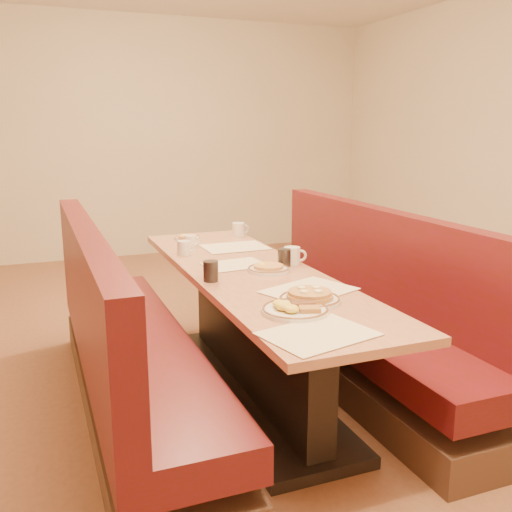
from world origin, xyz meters
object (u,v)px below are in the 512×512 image
object	(u,v)px
coffee_mug_c	(239,229)
coffee_mug_b	(185,248)
pancake_plate	(310,297)
coffee_mug_d	(190,241)
soda_tumbler_mid	(284,258)
soda_tumbler_near	(211,271)
booth_right	(361,320)
coffee_mug_a	(293,255)
eggs_plate	(294,309)
booth_left	(124,354)
diner_table	(252,334)

from	to	relation	value
coffee_mug_c	coffee_mug_b	bearing A→B (deg)	-142.46
pancake_plate	coffee_mug_d	bearing A→B (deg)	97.97
coffee_mug_c	coffee_mug_d	distance (m)	0.51
coffee_mug_c	soda_tumbler_mid	size ratio (longest dim) A/B	1.26
soda_tumbler_near	soda_tumbler_mid	world-z (taller)	soda_tumbler_near
pancake_plate	soda_tumbler_mid	distance (m)	0.69
pancake_plate	soda_tumbler_mid	bearing A→B (deg)	75.66
booth_right	coffee_mug_b	distance (m)	1.20
pancake_plate	coffee_mug_d	xyz separation A→B (m)	(-0.20, 1.39, 0.02)
pancake_plate	coffee_mug_b	distance (m)	1.22
coffee_mug_a	booth_right	bearing A→B (deg)	10.45
eggs_plate	coffee_mug_a	world-z (taller)	coffee_mug_a
booth_left	coffee_mug_c	xyz separation A→B (m)	(1.02, 1.00, 0.44)
booth_left	booth_right	size ratio (longest dim) A/B	1.00
booth_left	booth_right	world-z (taller)	same
booth_right	soda_tumbler_near	world-z (taller)	booth_right
booth_right	eggs_plate	bearing A→B (deg)	-137.41
coffee_mug_b	booth_right	bearing A→B (deg)	-28.31
diner_table	booth_right	bearing A→B (deg)	0.00
booth_right	soda_tumbler_mid	bearing A→B (deg)	176.96
booth_right	pancake_plate	bearing A→B (deg)	-137.16
coffee_mug_a	soda_tumbler_near	world-z (taller)	soda_tumbler_near
eggs_plate	coffee_mug_d	distance (m)	1.51
eggs_plate	coffee_mug_c	distance (m)	1.80
booth_right	soda_tumbler_near	bearing A→B (deg)	-173.09
diner_table	eggs_plate	world-z (taller)	eggs_plate
pancake_plate	coffee_mug_b	size ratio (longest dim) A/B	2.44
pancake_plate	booth_right	bearing A→B (deg)	42.84
booth_left	soda_tumbler_mid	size ratio (longest dim) A/B	23.72
booth_left	coffee_mug_d	xyz separation A→B (m)	(0.58, 0.75, 0.43)
coffee_mug_b	coffee_mug_c	xyz separation A→B (m)	(0.53, 0.46, 0.01)
coffee_mug_c	diner_table	bearing A→B (deg)	-108.89
coffee_mug_a	soda_tumbler_near	size ratio (longest dim) A/B	1.21
soda_tumbler_near	coffee_mug_b	bearing A→B (deg)	87.29
coffee_mug_c	soda_tumbler_mid	bearing A→B (deg)	-97.32
booth_left	soda_tumbler_near	distance (m)	0.65
booth_left	soda_tumbler_near	bearing A→B (deg)	-15.18
coffee_mug_c	pancake_plate	bearing A→B (deg)	-101.50
coffee_mug_a	coffee_mug_c	world-z (taller)	coffee_mug_a
diner_table	coffee_mug_d	distance (m)	0.87
diner_table	booth_left	size ratio (longest dim) A/B	1.00
diner_table	coffee_mug_c	xyz separation A→B (m)	(0.28, 1.00, 0.43)
pancake_plate	coffee_mug_d	distance (m)	1.41
booth_right	coffee_mug_b	xyz separation A→B (m)	(-0.98, 0.55, 0.44)
booth_left	coffee_mug_d	bearing A→B (deg)	52.44
booth_right	eggs_plate	xyz separation A→B (m)	(-0.83, -0.76, 0.41)
booth_left	pancake_plate	bearing A→B (deg)	-39.68
diner_table	pancake_plate	size ratio (longest dim) A/B	8.65
coffee_mug_b	soda_tumbler_mid	world-z (taller)	soda_tumbler_mid
eggs_plate	coffee_mug_c	bearing A→B (deg)	77.92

